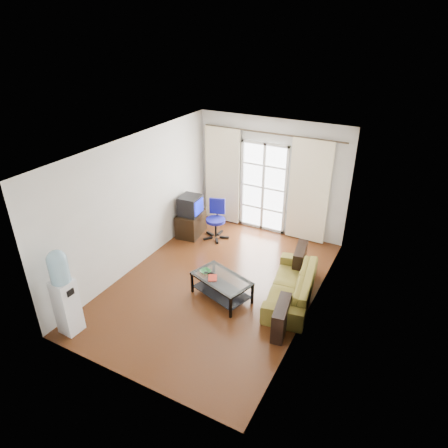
# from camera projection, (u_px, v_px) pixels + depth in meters

# --- Properties ---
(floor) EXTENTS (5.20, 5.20, 0.00)m
(floor) POSITION_uv_depth(u_px,v_px,m) (217.00, 284.00, 7.76)
(floor) COLOR #572D14
(floor) RESTS_ON ground
(ceiling) EXTENTS (5.20, 5.20, 0.00)m
(ceiling) POSITION_uv_depth(u_px,v_px,m) (216.00, 149.00, 6.52)
(ceiling) COLOR white
(ceiling) RESTS_ON wall_back
(wall_back) EXTENTS (3.60, 0.02, 2.70)m
(wall_back) POSITION_uv_depth(u_px,v_px,m) (271.00, 177.00, 9.18)
(wall_back) COLOR silver
(wall_back) RESTS_ON floor
(wall_front) EXTENTS (3.60, 0.02, 2.70)m
(wall_front) POSITION_uv_depth(u_px,v_px,m) (119.00, 305.00, 5.10)
(wall_front) COLOR silver
(wall_front) RESTS_ON floor
(wall_left) EXTENTS (0.02, 5.20, 2.70)m
(wall_left) POSITION_uv_depth(u_px,v_px,m) (137.00, 203.00, 7.89)
(wall_left) COLOR silver
(wall_left) RESTS_ON floor
(wall_right) EXTENTS (0.02, 5.20, 2.70)m
(wall_right) POSITION_uv_depth(u_px,v_px,m) (315.00, 246.00, 6.39)
(wall_right) COLOR silver
(wall_right) RESTS_ON floor
(french_door) EXTENTS (1.16, 0.06, 2.15)m
(french_door) POSITION_uv_depth(u_px,v_px,m) (263.00, 187.00, 9.32)
(french_door) COLOR white
(french_door) RESTS_ON wall_back
(curtain_rod) EXTENTS (3.30, 0.04, 0.04)m
(curtain_rod) POSITION_uv_depth(u_px,v_px,m) (272.00, 133.00, 8.62)
(curtain_rod) COLOR #4C3F2D
(curtain_rod) RESTS_ON wall_back
(curtain_left) EXTENTS (0.90, 0.07, 2.35)m
(curtain_left) POSITION_uv_depth(u_px,v_px,m) (223.00, 176.00, 9.65)
(curtain_left) COLOR #FFF3CD
(curtain_left) RESTS_ON curtain_rod
(curtain_right) EXTENTS (0.90, 0.07, 2.35)m
(curtain_right) POSITION_uv_depth(u_px,v_px,m) (309.00, 192.00, 8.76)
(curtain_right) COLOR #FFF3CD
(curtain_right) RESTS_ON curtain_rod
(radiator) EXTENTS (0.64, 0.12, 0.64)m
(radiator) POSITION_uv_depth(u_px,v_px,m) (299.00, 225.00, 9.24)
(radiator) COLOR gray
(radiator) RESTS_ON floor
(sofa) EXTENTS (2.08, 1.30, 0.54)m
(sofa) POSITION_uv_depth(u_px,v_px,m) (291.00, 285.00, 7.28)
(sofa) COLOR brown
(sofa) RESTS_ON floor
(coffee_table) EXTENTS (1.21, 0.91, 0.44)m
(coffee_table) POSITION_uv_depth(u_px,v_px,m) (222.00, 285.00, 7.26)
(coffee_table) COLOR silver
(coffee_table) RESTS_ON floor
(bowl) EXTENTS (0.31, 0.31, 0.05)m
(bowl) POSITION_uv_depth(u_px,v_px,m) (205.00, 271.00, 7.34)
(bowl) COLOR #31893E
(bowl) RESTS_ON coffee_table
(book) EXTENTS (0.33, 0.34, 0.02)m
(book) POSITION_uv_depth(u_px,v_px,m) (208.00, 278.00, 7.18)
(book) COLOR #B31616
(book) RESTS_ON coffee_table
(remote) EXTENTS (0.19, 0.12, 0.02)m
(remote) POSITION_uv_depth(u_px,v_px,m) (209.00, 273.00, 7.31)
(remote) COLOR black
(remote) RESTS_ON coffee_table
(tv_stand) EXTENTS (0.59, 0.80, 0.54)m
(tv_stand) POSITION_uv_depth(u_px,v_px,m) (191.00, 224.00, 9.44)
(tv_stand) COLOR black
(tv_stand) RESTS_ON floor
(crt_tv) EXTENTS (0.52, 0.51, 0.45)m
(crt_tv) POSITION_uv_depth(u_px,v_px,m) (189.00, 205.00, 9.18)
(crt_tv) COLOR black
(crt_tv) RESTS_ON tv_stand
(task_chair) EXTENTS (0.79, 0.79, 0.92)m
(task_chair) POSITION_uv_depth(u_px,v_px,m) (216.00, 227.00, 9.30)
(task_chair) COLOR black
(task_chair) RESTS_ON floor
(water_cooler) EXTENTS (0.34, 0.33, 1.53)m
(water_cooler) POSITION_uv_depth(u_px,v_px,m) (64.00, 291.00, 6.26)
(water_cooler) COLOR white
(water_cooler) RESTS_ON floor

